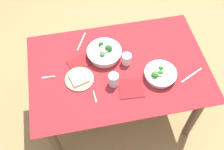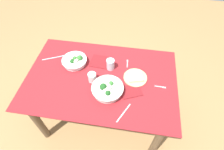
% 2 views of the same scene
% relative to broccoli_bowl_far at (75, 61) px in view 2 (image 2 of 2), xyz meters
% --- Properties ---
extents(ground_plane, '(6.00, 6.00, 0.00)m').
position_rel_broccoli_bowl_far_xyz_m(ground_plane, '(0.28, -0.14, -0.74)').
color(ground_plane, '#9E7547').
extents(dining_table, '(1.35, 0.89, 0.70)m').
position_rel_broccoli_bowl_far_xyz_m(dining_table, '(0.28, -0.14, -0.14)').
color(dining_table, maroon).
rests_on(dining_table, ground_plane).
extents(broccoli_bowl_far, '(0.24, 0.24, 0.09)m').
position_rel_broccoli_bowl_far_xyz_m(broccoli_bowl_far, '(0.00, 0.00, 0.00)').
color(broccoli_bowl_far, white).
rests_on(broccoli_bowl_far, dining_table).
extents(broccoli_bowl_near, '(0.27, 0.27, 0.10)m').
position_rel_broccoli_bowl_far_xyz_m(broccoli_bowl_near, '(0.36, -0.27, 0.00)').
color(broccoli_bowl_near, silver).
rests_on(broccoli_bowl_near, dining_table).
extents(bread_side_plate, '(0.21, 0.21, 0.04)m').
position_rel_broccoli_bowl_far_xyz_m(bread_side_plate, '(0.58, -0.09, -0.02)').
color(bread_side_plate, '#D6B27A').
rests_on(bread_side_plate, dining_table).
extents(water_glass_center, '(0.07, 0.07, 0.10)m').
position_rel_broccoli_bowl_far_xyz_m(water_glass_center, '(0.34, -0.01, 0.02)').
color(water_glass_center, silver).
rests_on(water_glass_center, dining_table).
extents(water_glass_side, '(0.07, 0.07, 0.09)m').
position_rel_broccoli_bowl_far_xyz_m(water_glass_side, '(0.21, -0.18, 0.01)').
color(water_glass_side, silver).
rests_on(water_glass_side, dining_table).
extents(fork_by_far_bowl, '(0.10, 0.01, 0.00)m').
position_rel_broccoli_bowl_far_xyz_m(fork_by_far_bowl, '(0.81, -0.16, -0.03)').
color(fork_by_far_bowl, '#B7B7BC').
rests_on(fork_by_far_bowl, dining_table).
extents(fork_by_near_bowl, '(0.02, 0.10, 0.00)m').
position_rel_broccoli_bowl_far_xyz_m(fork_by_near_bowl, '(0.49, 0.08, -0.03)').
color(fork_by_near_bowl, '#B7B7BC').
rests_on(fork_by_near_bowl, dining_table).
extents(table_knife_left, '(0.09, 0.17, 0.00)m').
position_rel_broccoli_bowl_far_xyz_m(table_knife_left, '(0.52, -0.45, -0.03)').
color(table_knife_left, '#B7B7BC').
rests_on(table_knife_left, dining_table).
extents(table_knife_right, '(0.19, 0.10, 0.00)m').
position_rel_broccoli_bowl_far_xyz_m(table_knife_right, '(-0.24, 0.03, -0.03)').
color(table_knife_right, '#B7B7BC').
rests_on(table_knife_right, dining_table).
extents(napkin_folded_upper, '(0.21, 0.18, 0.01)m').
position_rel_broccoli_bowl_far_xyz_m(napkin_folded_upper, '(0.56, -0.24, -0.03)').
color(napkin_folded_upper, maroon).
rests_on(napkin_folded_upper, dining_table).
extents(napkin_folded_lower, '(0.19, 0.17, 0.01)m').
position_rel_broccoli_bowl_far_xyz_m(napkin_folded_lower, '(0.23, 0.06, -0.03)').
color(napkin_folded_lower, maroon).
rests_on(napkin_folded_lower, dining_table).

